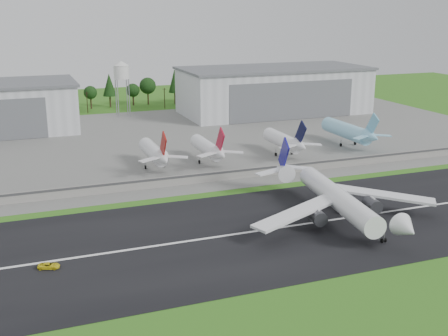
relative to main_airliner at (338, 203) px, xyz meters
name	(u,v)px	position (x,y,z in m)	size (l,w,h in m)	color
ground	(287,244)	(-20.39, -9.57, -4.89)	(600.00, 600.00, 0.00)	#356317
runway	(269,229)	(-20.39, 0.43, -4.84)	(320.00, 60.00, 0.10)	black
runway_centerline	(269,229)	(-20.39, 0.43, -4.78)	(220.00, 1.00, 0.02)	white
apron	(163,141)	(-20.39, 110.43, -4.84)	(320.00, 150.00, 0.10)	slate
blast_fence	(212,177)	(-20.39, 45.42, -3.09)	(240.00, 0.61, 3.50)	gray
hangar_east	(274,90)	(54.61, 155.35, 7.73)	(102.00, 47.00, 25.20)	silver
water_tower	(121,70)	(-25.39, 175.43, 19.66)	(8.40, 8.40, 29.40)	#99999E
utility_poles	(127,111)	(-20.39, 190.43, -4.89)	(230.00, 3.00, 12.00)	black
treeline	(122,107)	(-20.39, 205.43, -4.89)	(320.00, 16.00, 22.00)	black
main_airliner	(338,203)	(0.00, 0.00, 0.00)	(56.71, 59.21, 18.17)	white
ground_vehicle	(49,266)	(-76.36, -3.23, -4.13)	(2.22, 4.82, 1.34)	yellow
parked_jet_red_a	(155,153)	(-34.40, 66.98, 1.17)	(7.36, 31.29, 16.56)	silver
parked_jet_red_b	(209,149)	(-13.91, 66.95, 1.05)	(7.36, 31.29, 16.43)	white
parked_jet_navy	(286,141)	(17.73, 66.98, 1.21)	(7.36, 31.29, 16.61)	white
parked_jet_skyblue	(351,132)	(50.40, 72.04, 1.57)	(7.36, 37.29, 17.03)	#88CDEC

